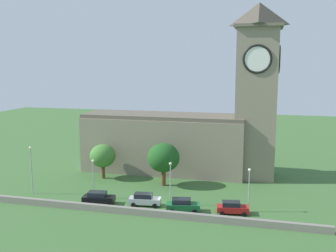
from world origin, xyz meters
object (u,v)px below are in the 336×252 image
Objects in this scene: streetlamp_west_end at (31,163)px; tree_riverside_west at (103,156)px; church at (193,127)px; car_black at (98,198)px; streetlamp_west_mid at (93,172)px; streetlamp_east_mid at (249,182)px; car_green at (183,205)px; streetlamp_central at (170,176)px; tree_riverside_east at (163,158)px; car_red at (232,208)px; car_silver at (145,199)px.

streetlamp_west_end is 1.23× the size of tree_riverside_west.
church is 7.48× the size of car_black.
streetlamp_west_mid is 0.98× the size of streetlamp_east_mid.
streetlamp_west_end reaches higher than tree_riverside_west.
car_green is 0.76× the size of streetlamp_central.
church is 5.82× the size of tree_riverside_west.
streetlamp_east_mid is 17.35m from tree_riverside_east.
tree_riverside_west is at bearing 144.52° from car_green.
car_black is at bearing -7.55° from streetlamp_west_end.
car_black reaches higher than car_red.
streetlamp_west_end is 10.68m from streetlamp_west_mid.
streetlamp_west_end is (-32.29, 0.82, 4.27)m from car_red.
streetlamp_west_mid is (-8.69, 1.10, 3.30)m from car_silver.
streetlamp_east_mid is 1.00× the size of tree_riverside_west.
church is at bearing 96.67° from car_green.
car_black is 13.10m from streetlamp_west_end.
tree_riverside_east is at bearing -109.56° from church.
car_black is 11.46m from streetlamp_central.
streetlamp_central is (-9.29, 1.26, 3.54)m from car_red.
car_black is at bearing -177.68° from car_red.
car_black is at bearing 179.88° from car_green.
tree_riverside_west is (-15.36, 10.50, -0.18)m from streetlamp_central.
car_green is at bearing -83.33° from church.
tree_riverside_east is at bearing 149.13° from streetlamp_east_mid.
car_green is at bearing -8.99° from car_silver.
tree_riverside_east is at bearing 117.32° from car_green.
tree_riverside_west is at bearing 145.64° from streetlamp_central.
church is 22.15m from streetlamp_east_mid.
streetlamp_central is at bearing -179.36° from streetlamp_east_mid.
tree_riverside_west is at bearing 172.94° from tree_riverside_east.
car_red is at bearing -7.72° from streetlamp_central.
car_green is at bearing -62.68° from tree_riverside_east.
streetlamp_west_end is 1.23× the size of streetlamp_east_mid.
car_black is 0.63× the size of streetlamp_west_end.
streetlamp_west_mid is 23.84m from streetlamp_east_mid.
car_green is at bearing -0.12° from car_black.
car_silver is 12.98m from car_red.
car_green is at bearing -173.14° from car_red.
streetlamp_west_mid is 0.84× the size of tree_riverside_east.
streetlamp_east_mid is at bearing 4.81° from car_silver.
car_silver is 0.65× the size of tree_riverside_east.
streetlamp_central is 1.03× the size of streetlamp_east_mid.
streetlamp_east_mid is at bearing -21.15° from tree_riverside_west.
streetlamp_west_mid is at bearing -123.63° from church.
car_silver is at bearing -91.47° from tree_riverside_east.
streetlamp_central is 9.67m from tree_riverside_east.
streetlamp_east_mid is at bearing -30.87° from tree_riverside_east.
streetlamp_west_end is at bearing 176.26° from car_green.
church is at bearing 70.44° from tree_riverside_east.
streetlamp_central reaches higher than tree_riverside_west.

